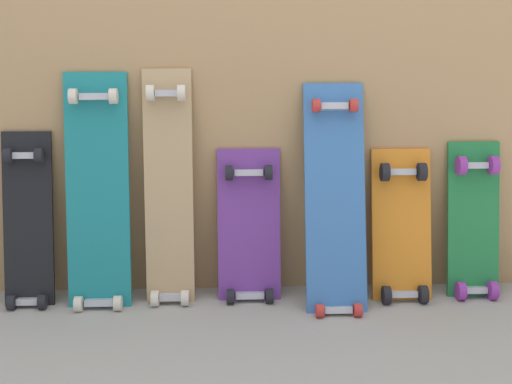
% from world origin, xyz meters
% --- Properties ---
extents(ground_plane, '(12.00, 12.00, 0.00)m').
position_xyz_m(ground_plane, '(0.00, 0.00, 0.00)').
color(ground_plane, '#9E9991').
extents(plywood_wall_panel, '(2.63, 0.04, 1.90)m').
position_xyz_m(plywood_wall_panel, '(0.00, 0.07, 0.95)').
color(plywood_wall_panel, tan).
rests_on(plywood_wall_panel, ground).
extents(skateboard_black, '(0.18, 0.21, 0.71)m').
position_xyz_m(skateboard_black, '(-0.85, -0.04, 0.28)').
color(skateboard_black, black).
rests_on(skateboard_black, ground).
extents(skateboard_teal, '(0.23, 0.23, 0.92)m').
position_xyz_m(skateboard_teal, '(-0.58, -0.05, 0.39)').
color(skateboard_teal, '#197A7F').
rests_on(skateboard_teal, ground).
extents(skateboard_natural, '(0.18, 0.20, 0.93)m').
position_xyz_m(skateboard_natural, '(-0.32, -0.03, 0.40)').
color(skateboard_natural, tan).
rests_on(skateboard_natural, ground).
extents(skateboard_purple, '(0.24, 0.19, 0.64)m').
position_xyz_m(skateboard_purple, '(-0.02, -0.03, 0.25)').
color(skateboard_purple, '#6B338C').
rests_on(skateboard_purple, ground).
extents(skateboard_blue, '(0.22, 0.32, 0.89)m').
position_xyz_m(skateboard_blue, '(0.29, -0.10, 0.37)').
color(skateboard_blue, '#386BAD').
rests_on(skateboard_blue, ground).
extents(skateboard_orange, '(0.23, 0.22, 0.63)m').
position_xyz_m(skateboard_orange, '(0.56, -0.05, 0.25)').
color(skateboard_orange, orange).
rests_on(skateboard_orange, ground).
extents(skateboard_green, '(0.20, 0.20, 0.65)m').
position_xyz_m(skateboard_green, '(0.84, -0.03, 0.26)').
color(skateboard_green, '#1E7238').
rests_on(skateboard_green, ground).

